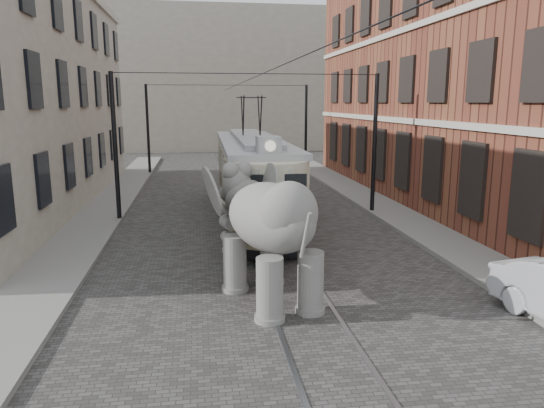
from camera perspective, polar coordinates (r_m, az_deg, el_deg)
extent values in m
plane|color=#464341|center=(15.83, 0.52, -6.28)|extent=(120.00, 120.00, 0.00)
cube|color=slate|center=(17.71, 20.14, -4.81)|extent=(2.00, 60.00, 0.15)
cube|color=slate|center=(16.17, -23.04, -6.55)|extent=(2.00, 60.00, 0.15)
cube|color=brown|center=(27.39, 21.35, 13.14)|extent=(8.00, 26.00, 12.00)
cube|color=gray|center=(26.36, -28.07, 10.51)|extent=(7.00, 24.00, 10.00)
cube|color=gray|center=(54.99, -6.11, 13.62)|extent=(28.00, 10.00, 14.00)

